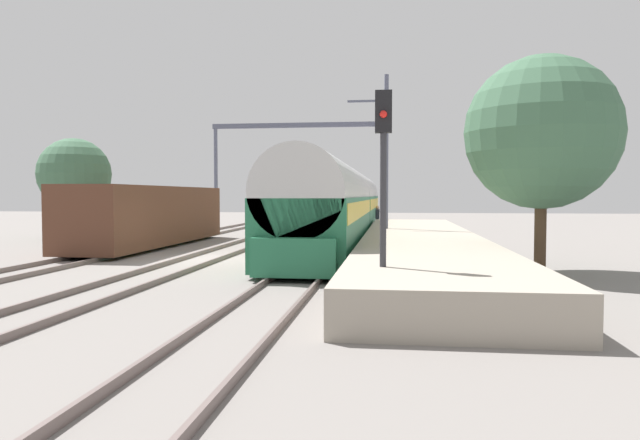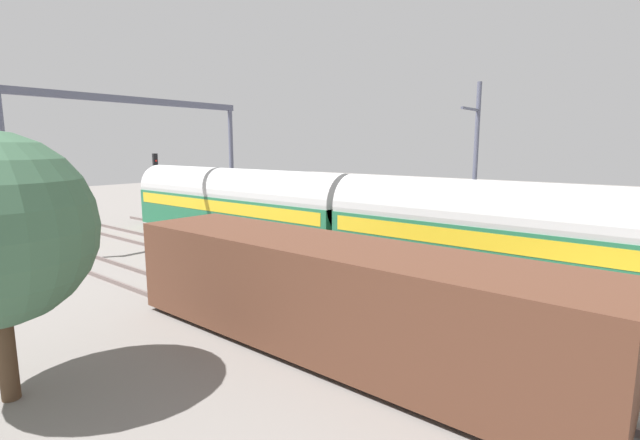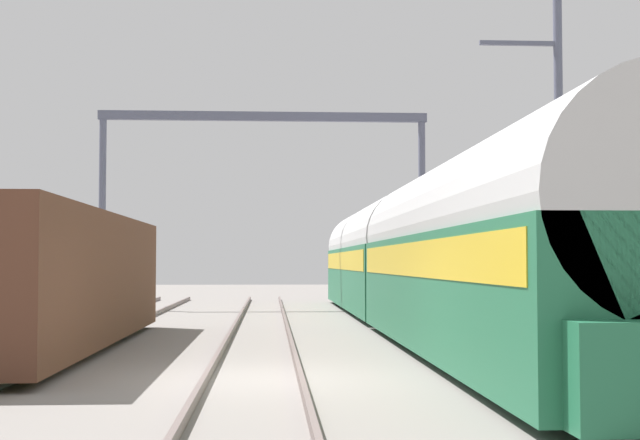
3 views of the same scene
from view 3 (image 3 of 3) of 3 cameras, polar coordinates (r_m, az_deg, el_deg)
The scene contains 9 objects.
ground at distance 14.36m, azimuth -4.21°, elevation -10.03°, with size 120.00×120.00×0.00m, color gray.
track_west at distance 14.35m, azimuth -4.21°, elevation -9.71°, with size 1.52×60.00×0.16m.
track_east at distance 14.93m, azimuth 13.06°, elevation -9.37°, with size 1.52×60.00×0.16m.
passenger_train at distance 25.38m, azimuth 6.17°, elevation -2.37°, with size 2.93×32.85×3.82m.
freight_car at distance 19.79m, azimuth -16.73°, elevation -3.63°, with size 2.80×13.00×2.70m.
person_crossing at distance 32.88m, azimuth 6.97°, elevation -4.08°, with size 0.29×0.43×1.73m.
railway_signal_far at distance 45.26m, azimuth 4.48°, elevation -1.18°, with size 0.36×0.30×4.70m.
catenary_gantry at distance 36.10m, azimuth -3.58°, elevation 3.43°, with size 13.15×0.28×7.86m.
catenary_pole_east_mid at distance 21.06m, azimuth 14.78°, elevation 3.70°, with size 1.90×0.20×8.00m.
Camera 3 is at (0.24, -14.24, 1.83)m, focal length 50.55 mm.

